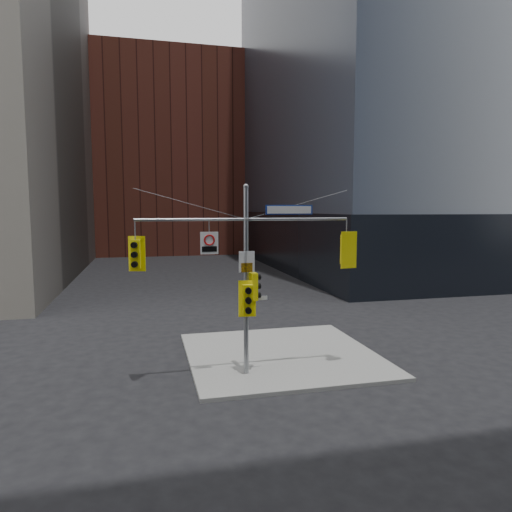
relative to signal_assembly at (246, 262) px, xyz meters
name	(u,v)px	position (x,y,z in m)	size (l,w,h in m)	color
ground	(259,398)	(0.00, -1.99, -4.42)	(160.00, 160.00, 0.00)	black
sidewalk_corner	(281,355)	(2.00, 2.01, -4.34)	(8.00, 8.00, 0.15)	gray
podium_ne	(427,238)	(28.00, 30.01, -1.42)	(36.40, 36.40, 6.00)	black
brick_midrise	(168,159)	(0.00, 56.01, 9.58)	(26.00, 20.00, 28.00)	maroon
signal_assembly	(246,262)	(0.00, 0.00, 0.00)	(8.00, 0.80, 7.30)	gray
traffic_light_west_arm	(136,254)	(-3.96, 0.01, 0.38)	(0.59, 0.55, 1.26)	#FFED0D
traffic_light_east_arm	(346,249)	(4.02, 0.00, 0.38)	(0.68, 0.58, 1.43)	#FFED0D
traffic_light_pole_side	(254,286)	(0.32, 0.02, -0.94)	(0.44, 0.38, 1.04)	#FFED0D
traffic_light_pole_front	(248,300)	(0.00, -0.27, -1.37)	(0.65, 0.55, 1.37)	#FFED0D
street_sign_blade	(289,210)	(1.67, 0.00, 1.93)	(1.87, 0.15, 0.36)	navy
regulatory_sign_arm	(209,242)	(-1.37, -0.02, 0.76)	(0.65, 0.08, 0.82)	silver
regulatory_sign_pole	(247,262)	(0.00, -0.11, 0.00)	(0.60, 0.06, 0.78)	silver
street_blade_ew	(258,298)	(0.45, 0.01, -1.39)	(0.75, 0.06, 0.15)	silver
street_blade_ns	(244,301)	(0.00, 0.46, -1.58)	(0.08, 0.82, 0.16)	#145926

